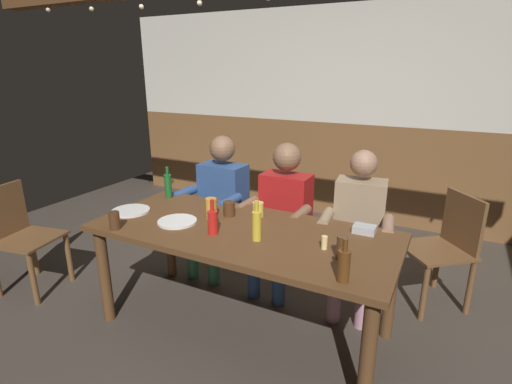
{
  "coord_description": "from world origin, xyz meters",
  "views": [
    {
      "loc": [
        1.16,
        -2.17,
        1.77
      ],
      "look_at": [
        0.0,
        0.1,
        0.96
      ],
      "focal_mm": 27.37,
      "sensor_mm": 36.0,
      "label": 1
    }
  ],
  "objects_px": {
    "person_2": "(358,225)",
    "bottle_0": "(168,185)",
    "bottle_2": "(344,265)",
    "bottle_3": "(213,221)",
    "pint_glass_4": "(229,209)",
    "person_1": "(282,210)",
    "pint_glass_1": "(342,248)",
    "chair_empty_near_right": "(445,246)",
    "person_0": "(219,198)",
    "dining_table": "(242,243)",
    "condiment_caddy": "(364,229)",
    "pint_glass_2": "(211,208)",
    "pint_glass_0": "(258,209)",
    "chair_empty_near_left": "(20,235)",
    "table_candle": "(324,243)",
    "plate_1": "(131,211)",
    "bottle_1": "(257,225)",
    "plate_0": "(177,221)",
    "pint_glass_3": "(114,221)"
  },
  "relations": [
    {
      "from": "plate_1",
      "to": "table_candle",
      "type": "bearing_deg",
      "value": 2.01
    },
    {
      "from": "plate_0",
      "to": "pint_glass_3",
      "type": "distance_m",
      "value": 0.41
    },
    {
      "from": "bottle_0",
      "to": "condiment_caddy",
      "type": "bearing_deg",
      "value": 0.01
    },
    {
      "from": "chair_empty_near_left",
      "to": "table_candle",
      "type": "height_order",
      "value": "chair_empty_near_left"
    },
    {
      "from": "bottle_0",
      "to": "pint_glass_0",
      "type": "bearing_deg",
      "value": -3.3
    },
    {
      "from": "person_2",
      "to": "bottle_0",
      "type": "height_order",
      "value": "person_2"
    },
    {
      "from": "dining_table",
      "to": "plate_1",
      "type": "bearing_deg",
      "value": -174.36
    },
    {
      "from": "table_candle",
      "to": "pint_glass_0",
      "type": "bearing_deg",
      "value": 153.21
    },
    {
      "from": "chair_empty_near_left",
      "to": "pint_glass_3",
      "type": "xyz_separation_m",
      "value": [
        1.13,
        -0.02,
        0.34
      ]
    },
    {
      "from": "table_candle",
      "to": "pint_glass_1",
      "type": "height_order",
      "value": "pint_glass_1"
    },
    {
      "from": "dining_table",
      "to": "condiment_caddy",
      "type": "distance_m",
      "value": 0.8
    },
    {
      "from": "person_1",
      "to": "chair_empty_near_right",
      "type": "height_order",
      "value": "person_1"
    },
    {
      "from": "pint_glass_2",
      "to": "pint_glass_1",
      "type": "bearing_deg",
      "value": -11.22
    },
    {
      "from": "person_1",
      "to": "bottle_1",
      "type": "xyz_separation_m",
      "value": [
        0.16,
        -0.78,
        0.19
      ]
    },
    {
      "from": "person_1",
      "to": "chair_empty_near_left",
      "type": "xyz_separation_m",
      "value": [
        -1.87,
        -1.02,
        -0.2
      ]
    },
    {
      "from": "person_0",
      "to": "pint_glass_1",
      "type": "bearing_deg",
      "value": 151.16
    },
    {
      "from": "person_0",
      "to": "pint_glass_1",
      "type": "xyz_separation_m",
      "value": [
        1.3,
        -0.79,
        0.15
      ]
    },
    {
      "from": "plate_1",
      "to": "pint_glass_1",
      "type": "relative_size",
      "value": 2.01
    },
    {
      "from": "condiment_caddy",
      "to": "bottle_0",
      "type": "xyz_separation_m",
      "value": [
        -1.59,
        -0.0,
        0.08
      ]
    },
    {
      "from": "plate_0",
      "to": "pint_glass_2",
      "type": "height_order",
      "value": "pint_glass_2"
    },
    {
      "from": "person_1",
      "to": "bottle_3",
      "type": "relative_size",
      "value": 5.23
    },
    {
      "from": "condiment_caddy",
      "to": "bottle_0",
      "type": "relative_size",
      "value": 0.55
    },
    {
      "from": "bottle_0",
      "to": "pint_glass_4",
      "type": "height_order",
      "value": "bottle_0"
    },
    {
      "from": "pint_glass_1",
      "to": "chair_empty_near_right",
      "type": "bearing_deg",
      "value": 64.8
    },
    {
      "from": "bottle_2",
      "to": "person_2",
      "type": "bearing_deg",
      "value": 98.61
    },
    {
      "from": "person_1",
      "to": "person_2",
      "type": "distance_m",
      "value": 0.61
    },
    {
      "from": "condiment_caddy",
      "to": "pint_glass_1",
      "type": "bearing_deg",
      "value": -94.74
    },
    {
      "from": "condiment_caddy",
      "to": "pint_glass_2",
      "type": "relative_size",
      "value": 0.96
    },
    {
      "from": "person_1",
      "to": "bottle_3",
      "type": "distance_m",
      "value": 0.85
    },
    {
      "from": "bottle_0",
      "to": "pint_glass_4",
      "type": "xyz_separation_m",
      "value": [
        0.65,
        -0.13,
        -0.05
      ]
    },
    {
      "from": "dining_table",
      "to": "person_2",
      "type": "bearing_deg",
      "value": 47.23
    },
    {
      "from": "pint_glass_2",
      "to": "pint_glass_0",
      "type": "bearing_deg",
      "value": 33.05
    },
    {
      "from": "chair_empty_near_right",
      "to": "bottle_2",
      "type": "height_order",
      "value": "bottle_2"
    },
    {
      "from": "pint_glass_0",
      "to": "pint_glass_4",
      "type": "xyz_separation_m",
      "value": [
        -0.19,
        -0.08,
        0.0
      ]
    },
    {
      "from": "dining_table",
      "to": "pint_glass_1",
      "type": "bearing_deg",
      "value": -9.57
    },
    {
      "from": "table_candle",
      "to": "bottle_0",
      "type": "distance_m",
      "value": 1.47
    },
    {
      "from": "person_2",
      "to": "table_candle",
      "type": "bearing_deg",
      "value": 79.34
    },
    {
      "from": "bottle_1",
      "to": "plate_0",
      "type": "bearing_deg",
      "value": 179.4
    },
    {
      "from": "person_0",
      "to": "table_candle",
      "type": "distance_m",
      "value": 1.38
    },
    {
      "from": "bottle_1",
      "to": "pint_glass_1",
      "type": "bearing_deg",
      "value": -1.14
    },
    {
      "from": "pint_glass_1",
      "to": "bottle_0",
      "type": "bearing_deg",
      "value": 164.72
    },
    {
      "from": "dining_table",
      "to": "condiment_caddy",
      "type": "height_order",
      "value": "condiment_caddy"
    },
    {
      "from": "person_2",
      "to": "table_candle",
      "type": "relative_size",
      "value": 15.09
    },
    {
      "from": "bottle_0",
      "to": "dining_table",
      "type": "bearing_deg",
      "value": -19.7
    },
    {
      "from": "person_2",
      "to": "table_candle",
      "type": "xyz_separation_m",
      "value": [
        -0.04,
        -0.7,
        0.14
      ]
    },
    {
      "from": "plate_0",
      "to": "pint_glass_1",
      "type": "xyz_separation_m",
      "value": [
        1.15,
        -0.02,
        0.06
      ]
    },
    {
      "from": "bottle_2",
      "to": "chair_empty_near_right",
      "type": "bearing_deg",
      "value": 71.37
    },
    {
      "from": "bottle_2",
      "to": "bottle_3",
      "type": "relative_size",
      "value": 0.99
    },
    {
      "from": "dining_table",
      "to": "pint_glass_0",
      "type": "bearing_deg",
      "value": 92.65
    },
    {
      "from": "chair_empty_near_right",
      "to": "bottle_1",
      "type": "relative_size",
      "value": 3.46
    }
  ]
}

